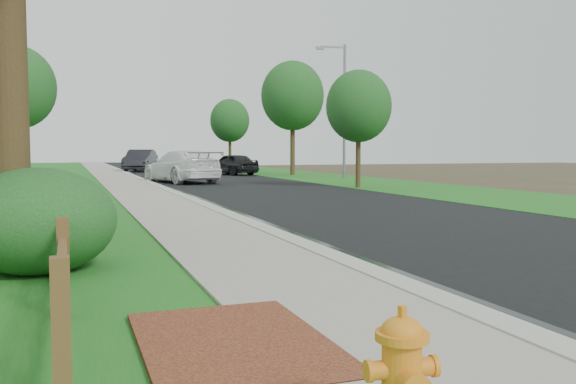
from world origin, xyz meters
name	(u,v)px	position (x,y,z in m)	size (l,w,h in m)	color
ground	(396,304)	(0.00, 0.00, 0.00)	(120.00, 120.00, 0.00)	#3D3121
road	(195,176)	(4.60, 35.00, 0.01)	(8.00, 90.00, 0.02)	black
curb	(132,176)	(0.40, 35.00, 0.06)	(0.40, 90.00, 0.12)	gray
wet_gutter	(137,176)	(0.75, 35.00, 0.02)	(0.50, 90.00, 0.00)	black
sidewalk	(111,176)	(-0.90, 35.00, 0.05)	(2.20, 90.00, 0.10)	gray
grass_strip	(80,177)	(-2.80, 35.00, 0.03)	(1.60, 90.00, 0.06)	#1F5719
verge_far	(290,174)	(11.50, 35.00, 0.02)	(6.00, 90.00, 0.04)	#1F5719
brick_patch	(234,346)	(-2.20, -1.00, 0.06)	(1.60, 2.40, 0.11)	maroon
ranch_fence	(65,210)	(-3.60, 6.40, 0.62)	(0.12, 16.92, 1.10)	#452B17
fire_hydrant	(402,374)	(-1.70, -3.01, 0.45)	(0.50, 0.40, 0.76)	orange
white_suv	(182,166)	(2.19, 26.45, 0.88)	(2.40, 5.90, 1.71)	white
dark_car_mid	(232,164)	(7.20, 35.07, 0.76)	(1.75, 4.35, 1.48)	black
dark_car_far	(140,160)	(2.00, 44.26, 0.90)	(1.86, 5.35, 1.76)	black
streetlight	(342,103)	(11.85, 27.01, 4.51)	(1.84, 0.41, 7.97)	slate
shrub_b	(38,221)	(-3.95, 3.21, 0.76)	(2.18, 2.18, 1.53)	#1A4016
tree_near_right	(359,106)	(9.00, 19.08, 3.74)	(3.00, 3.00, 5.40)	#382616
tree_mid_left	(17,87)	(-6.14, 31.88, 5.29)	(4.29, 4.29, 7.66)	#382616
tree_mid_right	(293,96)	(11.01, 33.18, 5.42)	(4.31, 4.31, 7.81)	#382616
tree_far_right	(230,121)	(9.00, 42.52, 4.13)	(3.20, 3.20, 5.90)	#382616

